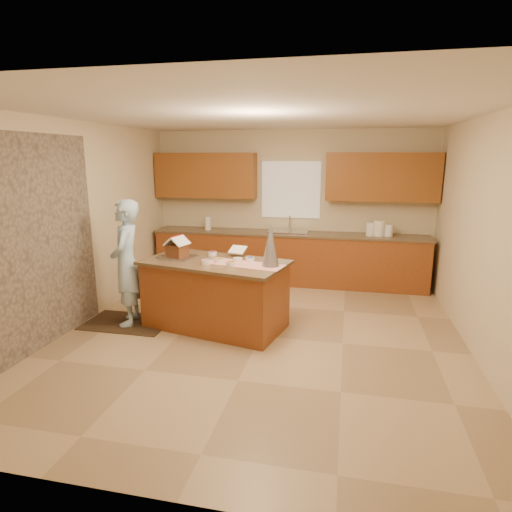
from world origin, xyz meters
name	(u,v)px	position (x,y,z in m)	size (l,w,h in m)	color
floor	(260,336)	(0.00, 0.00, 0.00)	(5.50, 5.50, 0.00)	tan
ceiling	(261,114)	(0.00, 0.00, 2.70)	(5.50, 5.50, 0.00)	silver
wall_back	(291,206)	(0.00, 2.75, 1.35)	(5.50, 5.50, 0.00)	beige
wall_front	(167,310)	(0.00, -2.75, 1.35)	(5.50, 5.50, 0.00)	beige
wall_left	(76,225)	(-2.50, 0.00, 1.35)	(5.50, 5.50, 0.00)	beige
wall_right	(486,240)	(2.50, 0.00, 1.35)	(5.50, 5.50, 0.00)	beige
stone_accent	(36,244)	(-2.48, -0.80, 1.25)	(2.50, 2.50, 0.00)	gray
window_curtain	(291,190)	(0.00, 2.72, 1.65)	(1.05, 0.03, 1.00)	white
back_counter_base	(288,259)	(0.00, 2.45, 0.44)	(4.80, 0.60, 0.88)	brown
back_counter_top	(288,234)	(0.00, 2.45, 0.90)	(4.85, 0.63, 0.04)	brown
upper_cabinet_left	(206,175)	(-1.55, 2.57, 1.90)	(1.85, 0.35, 0.80)	brown
upper_cabinet_right	(382,177)	(1.55, 2.57, 1.90)	(1.85, 0.35, 0.80)	brown
sink	(288,234)	(0.00, 2.45, 0.89)	(0.70, 0.45, 0.12)	silver
faucet	(290,223)	(0.00, 2.63, 1.06)	(0.03, 0.03, 0.28)	silver
island_base	(215,296)	(-0.65, 0.19, 0.43)	(1.78, 0.89, 0.87)	brown
island_top	(215,262)	(-0.65, 0.19, 0.89)	(1.86, 0.97, 0.04)	brown
table_runner	(245,264)	(-0.22, 0.10, 0.91)	(0.99, 0.36, 0.01)	#B51B0C
baking_tray	(178,257)	(-1.19, 0.26, 0.92)	(0.45, 0.34, 0.02)	silver
cookbook	(238,250)	(-0.43, 0.53, 1.00)	(0.22, 0.02, 0.18)	white
tinsel_tree	(271,245)	(0.11, 0.07, 1.18)	(0.22, 0.22, 0.54)	silver
rug	(128,322)	(-1.88, 0.05, 0.01)	(1.14, 0.75, 0.01)	black
boy	(127,263)	(-1.83, 0.05, 0.85)	(0.61, 0.40, 1.68)	#A9CEF0
canister_a	(371,229)	(1.42, 2.45, 1.03)	(0.16, 0.16, 0.22)	white
canister_b	(379,228)	(1.55, 2.45, 1.05)	(0.18, 0.18, 0.26)	white
canister_c	(389,230)	(1.71, 2.45, 1.02)	(0.14, 0.14, 0.20)	white
paper_towel	(208,223)	(-1.49, 2.45, 1.04)	(0.11, 0.11, 0.24)	white
gingerbread_house	(177,248)	(-1.19, 0.26, 1.04)	(0.32, 0.33, 0.28)	#572217
candy_bowls	(226,260)	(-0.49, 0.18, 0.94)	(0.70, 0.60, 0.05)	orange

